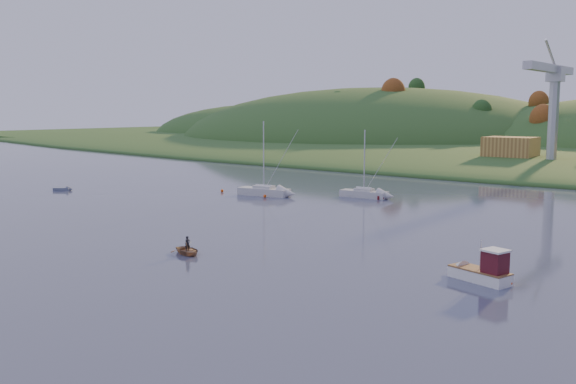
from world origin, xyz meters
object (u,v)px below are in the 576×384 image
Objects in this scene: grey_dinghy at (66,189)px; fishing_boat at (476,270)px; sailboat_far at (364,193)px; red_tender at (379,197)px; sailboat_near at (264,191)px; canoe at (188,251)px.

fishing_boat is at bearing -43.50° from grey_dinghy.
sailboat_far reaches higher than red_tender.
red_tender reaches higher than grey_dinghy.
sailboat_near reaches higher than grey_dinghy.
canoe is 54.95m from grey_dinghy.
canoe is (21.54, -35.74, -0.39)m from sailboat_near.
sailboat_far reaches higher than canoe.
sailboat_near is 15.71m from sailboat_far.
sailboat_near reaches higher than canoe.
sailboat_near is at bearing -6.49° from grey_dinghy.
fishing_boat is 1.85× the size of grey_dinghy.
sailboat_far reaches higher than fishing_boat.
red_tender is 1.23× the size of grey_dinghy.
canoe is (8.04, -43.76, -0.33)m from sailboat_far.
sailboat_far is at bearing -5.81° from grey_dinghy.
grey_dinghy is (-46.05, -24.27, -0.03)m from red_tender.
canoe is at bearing -51.49° from red_tender.
sailboat_near reaches higher than red_tender.
sailboat_far is (13.51, 8.02, -0.06)m from sailboat_near.
grey_dinghy is (-51.37, 19.52, -0.12)m from canoe.
grey_dinghy is at bearing -120.62° from red_tender.
fishing_boat is at bearing -54.63° from canoe.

